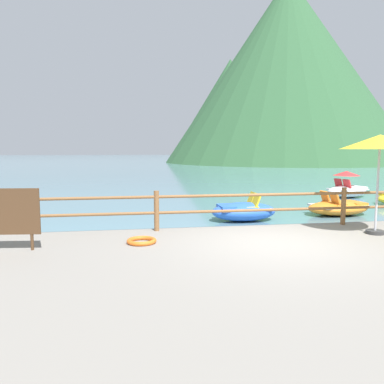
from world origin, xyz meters
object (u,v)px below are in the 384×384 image
Objects in this scene: beach_umbrella at (380,143)px; life_ring at (142,241)px; sign_board at (8,213)px; pedal_boat_2 at (243,211)px; pedal_boat_3 at (338,207)px; pedal_boat_0 at (347,188)px.

life_ring is at bearing -179.90° from beach_umbrella.
sign_board reaches higher than pedal_boat_2.
pedal_boat_0 is at bearing 55.24° from pedal_boat_3.
sign_board is 7.88m from beach_umbrella.
pedal_boat_0 reaches higher than pedal_boat_2.
pedal_boat_2 is (-6.69, -4.91, -0.12)m from pedal_boat_0.
pedal_boat_2 is (-1.91, 3.94, -2.13)m from beach_umbrella.
sign_board reaches higher than pedal_boat_0.
life_ring is at bearing -147.43° from pedal_boat_3.
life_ring is (2.49, 0.17, -0.68)m from sign_board.
life_ring is 13.40m from pedal_boat_0.
pedal_boat_3 is (9.50, 4.65, -0.87)m from sign_board.
sign_board is 0.53× the size of beach_umbrella.
beach_umbrella reaches higher than life_ring.
pedal_boat_3 is at bearing 8.34° from pedal_boat_2.
sign_board is 0.48× the size of pedal_boat_0.
pedal_boat_3 is at bearing -124.76° from pedal_boat_0.
pedal_boat_0 is at bearing 35.74° from sign_board.
pedal_boat_3 is (1.74, 4.47, -2.18)m from beach_umbrella.
pedal_boat_0 is (10.05, 8.86, -0.01)m from life_ring.
beach_umbrella is 5.64m from life_ring.
pedal_boat_0 is 1.15× the size of pedal_boat_2.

